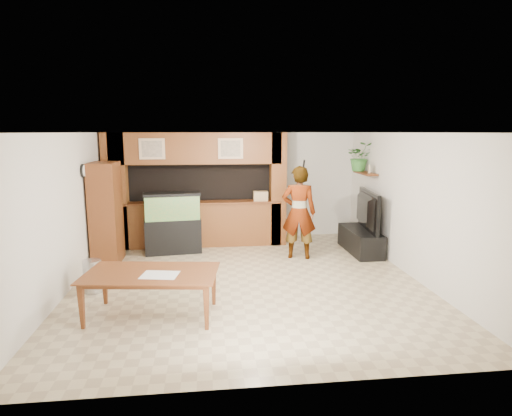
{
  "coord_description": "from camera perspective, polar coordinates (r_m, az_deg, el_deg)",
  "views": [
    {
      "loc": [
        -0.69,
        -7.26,
        2.61
      ],
      "look_at": [
        0.22,
        0.6,
        1.2
      ],
      "focal_mm": 30.0,
      "sensor_mm": 36.0,
      "label": 1
    }
  ],
  "objects": [
    {
      "name": "person",
      "position": [
        8.89,
        5.73,
        -0.6
      ],
      "size": [
        0.8,
        0.62,
        1.94
      ],
      "primitive_type": "imported",
      "rotation": [
        0.0,
        0.0,
        2.9
      ],
      "color": "#8C694D",
      "rests_on": "floor"
    },
    {
      "name": "newspaper_a",
      "position": [
        6.14,
        -12.71,
        -8.7
      ],
      "size": [
        0.55,
        0.45,
        0.01
      ],
      "primitive_type": "cube",
      "rotation": [
        0.0,
        0.0,
        -0.19
      ],
      "color": "silver",
      "rests_on": "dining_table"
    },
    {
      "name": "counter_box",
      "position": [
        9.9,
        0.6,
        1.61
      ],
      "size": [
        0.33,
        0.22,
        0.22
      ],
      "primitive_type": "cube",
      "rotation": [
        0.0,
        0.0,
        -0.01
      ],
      "color": "tan",
      "rests_on": "partition"
    },
    {
      "name": "television",
      "position": [
        9.56,
        13.92,
        -0.31
      ],
      "size": [
        0.36,
        1.5,
        0.86
      ],
      "primitive_type": "imported",
      "rotation": [
        0.0,
        0.0,
        1.46
      ],
      "color": "black",
      "rests_on": "tv_stand"
    },
    {
      "name": "aquarium",
      "position": [
        9.45,
        -11.04,
        -2.07
      ],
      "size": [
        1.2,
        0.45,
        1.33
      ],
      "rotation": [
        0.0,
        0.0,
        0.12
      ],
      "color": "black",
      "rests_on": "floor"
    },
    {
      "name": "wall_back",
      "position": [
        10.62,
        -2.86,
        3.0
      ],
      "size": [
        6.0,
        0.0,
        6.0
      ],
      "primitive_type": "plane",
      "rotation": [
        1.57,
        0.0,
        0.0
      ],
      "color": "beige",
      "rests_on": "floor"
    },
    {
      "name": "tv_stand",
      "position": [
        9.71,
        13.75,
        -4.26
      ],
      "size": [
        0.55,
        1.51,
        0.5
      ],
      "primitive_type": "cube",
      "color": "black",
      "rests_on": "floor"
    },
    {
      "name": "wall_left",
      "position": [
        7.73,
        -23.91,
        -0.53
      ],
      "size": [
        0.0,
        6.5,
        6.5
      ],
      "primitive_type": "plane",
      "rotation": [
        1.57,
        0.0,
        1.57
      ],
      "color": "beige",
      "rests_on": "floor"
    },
    {
      "name": "ceiling",
      "position": [
        7.29,
        -1.23,
        10.02
      ],
      "size": [
        6.5,
        6.5,
        0.0
      ],
      "primitive_type": "plane",
      "color": "white",
      "rests_on": "wall_back"
    },
    {
      "name": "wall_right",
      "position": [
        8.25,
        20.03,
        0.34
      ],
      "size": [
        0.0,
        6.5,
        6.5
      ],
      "primitive_type": "plane",
      "rotation": [
        1.57,
        0.0,
        -1.57
      ],
      "color": "beige",
      "rests_on": "floor"
    },
    {
      "name": "floor",
      "position": [
        7.75,
        -1.16,
        -9.59
      ],
      "size": [
        6.5,
        6.5,
        0.0
      ],
      "primitive_type": "plane",
      "color": "tan",
      "rests_on": "ground"
    },
    {
      "name": "potted_plant",
      "position": [
        10.15,
        13.69,
        6.67
      ],
      "size": [
        0.66,
        0.59,
        0.67
      ],
      "primitive_type": "imported",
      "rotation": [
        0.0,
        0.0,
        -0.13
      ],
      "color": "#316F2C",
      "rests_on": "wall_shelf"
    },
    {
      "name": "wall_clock",
      "position": [
        8.6,
        -22.03,
        4.63
      ],
      "size": [
        0.05,
        0.25,
        0.25
      ],
      "color": "black",
      "rests_on": "wall_left"
    },
    {
      "name": "trash_can",
      "position": [
        7.6,
        -20.95,
        -8.5
      ],
      "size": [
        0.3,
        0.3,
        0.55
      ],
      "primitive_type": "cylinder",
      "color": "#B2B2B7",
      "rests_on": "floor"
    },
    {
      "name": "microphone",
      "position": [
        8.61,
        6.4,
        5.86
      ],
      "size": [
        0.04,
        0.11,
        0.17
      ],
      "primitive_type": "cylinder",
      "rotation": [
        0.44,
        0.0,
        0.0
      ],
      "color": "black",
      "rests_on": "person"
    },
    {
      "name": "wall_shelf",
      "position": [
        9.91,
        14.38,
        4.52
      ],
      "size": [
        0.25,
        0.9,
        0.04
      ],
      "primitive_type": "cube",
      "color": "brown",
      "rests_on": "wall_right"
    },
    {
      "name": "pantry_cabinet",
      "position": [
        9.05,
        -19.36,
        -0.65
      ],
      "size": [
        0.51,
        0.83,
        2.02
      ],
      "primitive_type": "cube",
      "color": "brown",
      "rests_on": "floor"
    },
    {
      "name": "photo_frame",
      "position": [
        9.7,
        14.85,
        5.04
      ],
      "size": [
        0.06,
        0.14,
        0.18
      ],
      "primitive_type": "cube",
      "rotation": [
        0.0,
        0.0,
        -0.23
      ],
      "color": "tan",
      "rests_on": "wall_shelf"
    },
    {
      "name": "partition",
      "position": [
        9.99,
        -8.07,
        2.54
      ],
      "size": [
        4.2,
        0.99,
        2.6
      ],
      "color": "brown",
      "rests_on": "floor"
    },
    {
      "name": "dining_table",
      "position": [
        6.37,
        -13.78,
        -11.22
      ],
      "size": [
        1.98,
        1.27,
        0.65
      ],
      "primitive_type": "imported",
      "rotation": [
        0.0,
        0.0,
        -0.13
      ],
      "color": "brown",
      "rests_on": "floor"
    }
  ]
}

